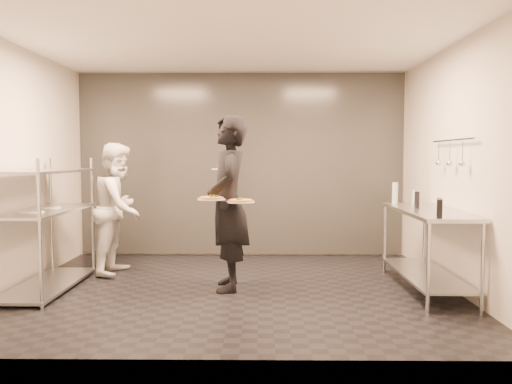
{
  "coord_description": "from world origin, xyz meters",
  "views": [
    {
      "loc": [
        0.31,
        -5.62,
        1.51
      ],
      "look_at": [
        0.24,
        0.23,
        1.1
      ],
      "focal_mm": 35.0,
      "sensor_mm": 36.0,
      "label": 1
    }
  ],
  "objects_px": {
    "pizza_plate_near": "(211,198)",
    "pos_monitor": "(439,208)",
    "chef": "(119,208)",
    "pass_rack": "(46,222)",
    "waiter": "(228,203)",
    "pizza_plate_far": "(241,201)",
    "prep_counter": "(427,235)",
    "salad_plate": "(223,167)",
    "bottle_clear": "(414,196)",
    "bottle_green": "(395,193)",
    "bottle_dark": "(417,200)"
  },
  "relations": [
    {
      "from": "pizza_plate_near",
      "to": "pos_monitor",
      "type": "relative_size",
      "value": 1.21
    },
    {
      "from": "chef",
      "to": "pass_rack",
      "type": "bearing_deg",
      "value": 148.37
    },
    {
      "from": "waiter",
      "to": "pizza_plate_far",
      "type": "bearing_deg",
      "value": 24.02
    },
    {
      "from": "prep_counter",
      "to": "salad_plate",
      "type": "height_order",
      "value": "salad_plate"
    },
    {
      "from": "chef",
      "to": "bottle_clear",
      "type": "height_order",
      "value": "chef"
    },
    {
      "from": "prep_counter",
      "to": "pizza_plate_near",
      "type": "relative_size",
      "value": 5.89
    },
    {
      "from": "prep_counter",
      "to": "waiter",
      "type": "bearing_deg",
      "value": 179.91
    },
    {
      "from": "prep_counter",
      "to": "chef",
      "type": "height_order",
      "value": "chef"
    },
    {
      "from": "pizza_plate_near",
      "to": "bottle_green",
      "type": "height_order",
      "value": "bottle_green"
    },
    {
      "from": "chef",
      "to": "bottle_clear",
      "type": "bearing_deg",
      "value": -85.29
    },
    {
      "from": "pass_rack",
      "to": "salad_plate",
      "type": "relative_size",
      "value": 6.16
    },
    {
      "from": "bottle_green",
      "to": "pos_monitor",
      "type": "bearing_deg",
      "value": -88.81
    },
    {
      "from": "bottle_clear",
      "to": "prep_counter",
      "type": "bearing_deg",
      "value": -96.76
    },
    {
      "from": "bottle_green",
      "to": "bottle_dark",
      "type": "height_order",
      "value": "bottle_green"
    },
    {
      "from": "chef",
      "to": "pos_monitor",
      "type": "bearing_deg",
      "value": -108.11
    },
    {
      "from": "waiter",
      "to": "chef",
      "type": "xyz_separation_m",
      "value": [
        -1.48,
        0.81,
        -0.14
      ]
    },
    {
      "from": "prep_counter",
      "to": "chef",
      "type": "xyz_separation_m",
      "value": [
        -3.73,
        0.81,
        0.22
      ]
    },
    {
      "from": "bottle_dark",
      "to": "pizza_plate_far",
      "type": "bearing_deg",
      "value": -169.04
    },
    {
      "from": "waiter",
      "to": "pizza_plate_far",
      "type": "distance_m",
      "value": 0.31
    },
    {
      "from": "chef",
      "to": "bottle_dark",
      "type": "height_order",
      "value": "chef"
    },
    {
      "from": "pizza_plate_far",
      "to": "salad_plate",
      "type": "relative_size",
      "value": 1.18
    },
    {
      "from": "chef",
      "to": "bottle_clear",
      "type": "xyz_separation_m",
      "value": [
        3.82,
        -0.01,
        0.16
      ]
    },
    {
      "from": "pizza_plate_far",
      "to": "chef",
      "type": "bearing_deg",
      "value": 146.78
    },
    {
      "from": "pizza_plate_near",
      "to": "bottle_green",
      "type": "distance_m",
      "value": 2.48
    },
    {
      "from": "pizza_plate_near",
      "to": "bottle_dark",
      "type": "distance_m",
      "value": 2.37
    },
    {
      "from": "salad_plate",
      "to": "bottle_green",
      "type": "height_order",
      "value": "salad_plate"
    },
    {
      "from": "bottle_dark",
      "to": "chef",
      "type": "bearing_deg",
      "value": 169.47
    },
    {
      "from": "prep_counter",
      "to": "pizza_plate_far",
      "type": "height_order",
      "value": "pizza_plate_far"
    },
    {
      "from": "prep_counter",
      "to": "waiter",
      "type": "height_order",
      "value": "waiter"
    },
    {
      "from": "chef",
      "to": "pos_monitor",
      "type": "distance_m",
      "value": 3.92
    },
    {
      "from": "bottle_dark",
      "to": "bottle_clear",
      "type": "bearing_deg",
      "value": 75.57
    },
    {
      "from": "pass_rack",
      "to": "salad_plate",
      "type": "distance_m",
      "value": 2.11
    },
    {
      "from": "pizza_plate_near",
      "to": "salad_plate",
      "type": "xyz_separation_m",
      "value": [
        0.09,
        0.49,
        0.33
      ]
    },
    {
      "from": "bottle_clear",
      "to": "bottle_dark",
      "type": "relative_size",
      "value": 0.89
    },
    {
      "from": "waiter",
      "to": "chef",
      "type": "relative_size",
      "value": 1.17
    },
    {
      "from": "prep_counter",
      "to": "waiter",
      "type": "xyz_separation_m",
      "value": [
        -2.25,
        0.0,
        0.36
      ]
    },
    {
      "from": "pass_rack",
      "to": "pizza_plate_far",
      "type": "bearing_deg",
      "value": -6.6
    },
    {
      "from": "prep_counter",
      "to": "pos_monitor",
      "type": "xyz_separation_m",
      "value": [
        -0.12,
        -0.72,
        0.39
      ]
    },
    {
      "from": "pass_rack",
      "to": "bottle_dark",
      "type": "height_order",
      "value": "pass_rack"
    },
    {
      "from": "prep_counter",
      "to": "pizza_plate_near",
      "type": "distance_m",
      "value": 2.47
    },
    {
      "from": "bottle_clear",
      "to": "waiter",
      "type": "bearing_deg",
      "value": -161.23
    },
    {
      "from": "pos_monitor",
      "to": "bottle_clear",
      "type": "xyz_separation_m",
      "value": [
        0.21,
        1.52,
        -0.0
      ]
    },
    {
      "from": "bottle_dark",
      "to": "pos_monitor",
      "type": "bearing_deg",
      "value": -92.86
    },
    {
      "from": "chef",
      "to": "pizza_plate_near",
      "type": "height_order",
      "value": "chef"
    },
    {
      "from": "pass_rack",
      "to": "chef",
      "type": "distance_m",
      "value": 1.01
    },
    {
      "from": "chef",
      "to": "bottle_green",
      "type": "bearing_deg",
      "value": -85.3
    },
    {
      "from": "waiter",
      "to": "bottle_green",
      "type": "height_order",
      "value": "waiter"
    },
    {
      "from": "bottle_dark",
      "to": "bottle_green",
      "type": "bearing_deg",
      "value": 96.3
    },
    {
      "from": "chef",
      "to": "pizza_plate_far",
      "type": "xyz_separation_m",
      "value": [
        1.63,
        -1.07,
        0.19
      ]
    },
    {
      "from": "pos_monitor",
      "to": "pizza_plate_far",
      "type": "bearing_deg",
      "value": -174.93
    }
  ]
}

